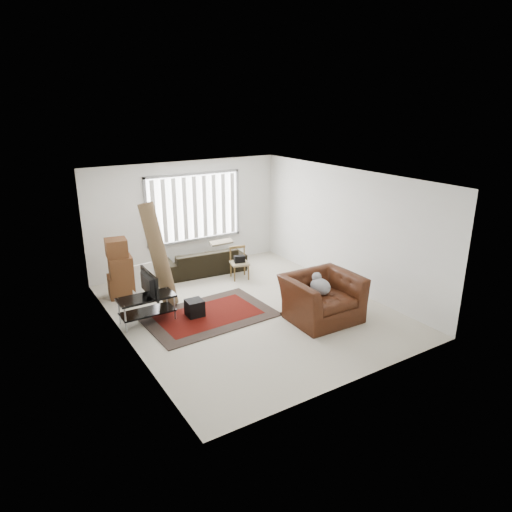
{
  "coord_description": "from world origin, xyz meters",
  "views": [
    {
      "loc": [
        -4.4,
        -7.27,
        4.03
      ],
      "look_at": [
        0.28,
        0.2,
        1.05
      ],
      "focal_mm": 32.0,
      "sensor_mm": 36.0,
      "label": 1
    }
  ],
  "objects_px": {
    "tv_stand": "(147,304)",
    "moving_boxes": "(120,270)",
    "side_chair": "(239,261)",
    "sofa": "(203,257)",
    "armchair": "(322,295)"
  },
  "relations": [
    {
      "from": "moving_boxes",
      "to": "armchair",
      "type": "height_order",
      "value": "moving_boxes"
    },
    {
      "from": "moving_boxes",
      "to": "side_chair",
      "type": "height_order",
      "value": "moving_boxes"
    },
    {
      "from": "tv_stand",
      "to": "moving_boxes",
      "type": "distance_m",
      "value": 1.52
    },
    {
      "from": "sofa",
      "to": "armchair",
      "type": "xyz_separation_m",
      "value": [
        0.82,
        -3.54,
        0.12
      ]
    },
    {
      "from": "sofa",
      "to": "moving_boxes",
      "type": "bearing_deg",
      "value": 15.14
    },
    {
      "from": "moving_boxes",
      "to": "side_chair",
      "type": "relative_size",
      "value": 1.7
    },
    {
      "from": "tv_stand",
      "to": "moving_boxes",
      "type": "xyz_separation_m",
      "value": [
        -0.05,
        1.51,
        0.22
      ]
    },
    {
      "from": "armchair",
      "to": "moving_boxes",
      "type": "bearing_deg",
      "value": 134.86
    },
    {
      "from": "moving_boxes",
      "to": "sofa",
      "type": "xyz_separation_m",
      "value": [
        2.16,
        0.38,
        -0.21
      ]
    },
    {
      "from": "sofa",
      "to": "tv_stand",
      "type": "bearing_deg",
      "value": 47.04
    },
    {
      "from": "tv_stand",
      "to": "armchair",
      "type": "relative_size",
      "value": 0.76
    },
    {
      "from": "tv_stand",
      "to": "moving_boxes",
      "type": "relative_size",
      "value": 0.82
    },
    {
      "from": "tv_stand",
      "to": "sofa",
      "type": "relative_size",
      "value": 0.52
    },
    {
      "from": "tv_stand",
      "to": "sofa",
      "type": "distance_m",
      "value": 2.83
    },
    {
      "from": "tv_stand",
      "to": "moving_boxes",
      "type": "height_order",
      "value": "moving_boxes"
    }
  ]
}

